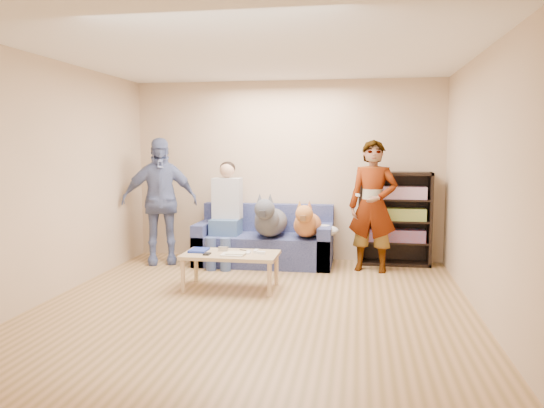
% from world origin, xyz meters
% --- Properties ---
extents(ground, '(5.00, 5.00, 0.00)m').
position_xyz_m(ground, '(0.00, 0.00, 0.00)').
color(ground, olive).
rests_on(ground, ground).
extents(ceiling, '(5.00, 5.00, 0.00)m').
position_xyz_m(ceiling, '(0.00, 0.00, 2.60)').
color(ceiling, white).
rests_on(ceiling, ground).
extents(wall_back, '(4.50, 0.00, 4.50)m').
position_xyz_m(wall_back, '(0.00, 2.50, 1.30)').
color(wall_back, tan).
rests_on(wall_back, ground).
extents(wall_front, '(4.50, 0.00, 4.50)m').
position_xyz_m(wall_front, '(0.00, -2.50, 1.30)').
color(wall_front, tan).
rests_on(wall_front, ground).
extents(wall_left, '(0.00, 5.00, 5.00)m').
position_xyz_m(wall_left, '(-2.25, 0.00, 1.30)').
color(wall_left, tan).
rests_on(wall_left, ground).
extents(wall_right, '(0.00, 5.00, 5.00)m').
position_xyz_m(wall_right, '(2.25, 0.00, 1.30)').
color(wall_right, tan).
rests_on(wall_right, ground).
extents(blanket, '(0.46, 0.39, 0.16)m').
position_xyz_m(blanket, '(0.56, 1.99, 0.51)').
color(blanket, silver).
rests_on(blanket, sofa).
extents(person_standing_right, '(0.70, 0.53, 1.74)m').
position_xyz_m(person_standing_right, '(1.24, 1.87, 0.87)').
color(person_standing_right, gray).
rests_on(person_standing_right, ground).
extents(person_standing_left, '(1.13, 0.79, 1.78)m').
position_xyz_m(person_standing_left, '(-1.72, 1.87, 0.89)').
color(person_standing_left, '#6D7AAF').
rests_on(person_standing_left, ground).
extents(held_controller, '(0.06, 0.12, 0.03)m').
position_xyz_m(held_controller, '(1.04, 1.67, 1.03)').
color(held_controller, silver).
rests_on(held_controller, person_standing_right).
extents(notebook_blue, '(0.20, 0.26, 0.03)m').
position_xyz_m(notebook_blue, '(-0.81, 0.76, 0.43)').
color(notebook_blue, navy).
rests_on(notebook_blue, coffee_table).
extents(papers, '(0.26, 0.20, 0.02)m').
position_xyz_m(papers, '(-0.36, 0.61, 0.43)').
color(papers, silver).
rests_on(papers, coffee_table).
extents(magazine, '(0.22, 0.17, 0.01)m').
position_xyz_m(magazine, '(-0.33, 0.63, 0.44)').
color(magazine, beige).
rests_on(magazine, coffee_table).
extents(camera_silver, '(0.11, 0.06, 0.05)m').
position_xyz_m(camera_silver, '(-0.53, 0.83, 0.45)').
color(camera_silver, '#AAAAAE').
rests_on(camera_silver, coffee_table).
extents(controller_a, '(0.04, 0.13, 0.03)m').
position_xyz_m(controller_a, '(-0.13, 0.81, 0.43)').
color(controller_a, white).
rests_on(controller_a, coffee_table).
extents(controller_b, '(0.09, 0.06, 0.03)m').
position_xyz_m(controller_b, '(-0.05, 0.73, 0.43)').
color(controller_b, white).
rests_on(controller_b, coffee_table).
extents(headphone_cup_a, '(0.07, 0.07, 0.02)m').
position_xyz_m(headphone_cup_a, '(-0.21, 0.69, 0.43)').
color(headphone_cup_a, white).
rests_on(headphone_cup_a, coffee_table).
extents(headphone_cup_b, '(0.07, 0.07, 0.02)m').
position_xyz_m(headphone_cup_b, '(-0.21, 0.77, 0.43)').
color(headphone_cup_b, white).
rests_on(headphone_cup_b, coffee_table).
extents(pen_orange, '(0.13, 0.06, 0.01)m').
position_xyz_m(pen_orange, '(-0.43, 0.55, 0.42)').
color(pen_orange, orange).
rests_on(pen_orange, coffee_table).
extents(pen_black, '(0.13, 0.08, 0.01)m').
position_xyz_m(pen_black, '(-0.29, 0.89, 0.42)').
color(pen_black, black).
rests_on(pen_black, coffee_table).
extents(wallet, '(0.07, 0.12, 0.02)m').
position_xyz_m(wallet, '(-0.66, 0.59, 0.43)').
color(wallet, black).
rests_on(wallet, coffee_table).
extents(sofa, '(1.90, 0.85, 0.82)m').
position_xyz_m(sofa, '(-0.25, 2.10, 0.28)').
color(sofa, '#515B93').
rests_on(sofa, ground).
extents(person_seated, '(0.40, 0.73, 1.47)m').
position_xyz_m(person_seated, '(-0.79, 1.97, 0.77)').
color(person_seated, '#436495').
rests_on(person_seated, sofa).
extents(dog_gray, '(0.44, 1.26, 0.63)m').
position_xyz_m(dog_gray, '(-0.14, 1.86, 0.65)').
color(dog_gray, '#464950').
rests_on(dog_gray, sofa).
extents(dog_tan, '(0.38, 1.15, 0.55)m').
position_xyz_m(dog_tan, '(0.37, 1.88, 0.62)').
color(dog_tan, '#B06F36').
rests_on(dog_tan, sofa).
extents(coffee_table, '(1.10, 0.60, 0.42)m').
position_xyz_m(coffee_table, '(-0.41, 0.71, 0.37)').
color(coffee_table, tan).
rests_on(coffee_table, ground).
extents(bookshelf, '(1.00, 0.34, 1.30)m').
position_xyz_m(bookshelf, '(1.55, 2.33, 0.68)').
color(bookshelf, black).
rests_on(bookshelf, ground).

